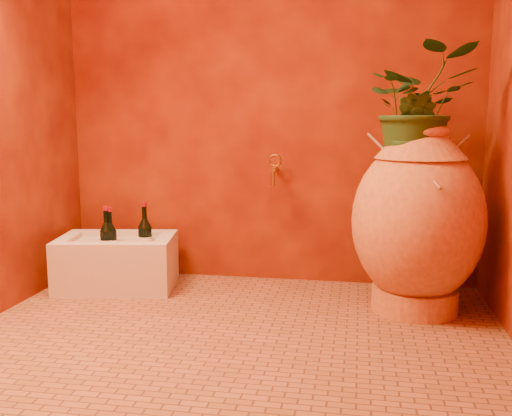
% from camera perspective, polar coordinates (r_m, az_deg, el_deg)
% --- Properties ---
extents(floor, '(2.50, 2.50, 0.00)m').
position_cam_1_polar(floor, '(2.68, -2.30, -12.75)').
color(floor, brown).
rests_on(floor, ground).
extents(wall_back, '(2.50, 0.02, 2.50)m').
position_cam_1_polar(wall_back, '(3.49, 1.26, 13.16)').
color(wall_back, '#520D04').
rests_on(wall_back, ground).
extents(amphora, '(0.77, 0.77, 0.96)m').
position_cam_1_polar(amphora, '(3.03, 15.87, -1.22)').
color(amphora, '#D4853B').
rests_on(amphora, floor).
extents(stone_basin, '(0.73, 0.56, 0.31)m').
position_cam_1_polar(stone_basin, '(3.48, -13.71, -5.37)').
color(stone_basin, beige).
rests_on(stone_basin, floor).
extents(wine_bottle_a, '(0.08, 0.08, 0.32)m').
position_cam_1_polar(wine_bottle_a, '(3.41, -14.34, -3.34)').
color(wine_bottle_a, black).
rests_on(wine_bottle_a, stone_basin).
extents(wine_bottle_b, '(0.08, 0.08, 0.34)m').
position_cam_1_polar(wine_bottle_b, '(3.41, -11.03, -3.07)').
color(wine_bottle_b, black).
rests_on(wine_bottle_b, stone_basin).
extents(wine_bottle_c, '(0.08, 0.08, 0.33)m').
position_cam_1_polar(wine_bottle_c, '(3.40, -14.68, -3.34)').
color(wine_bottle_c, black).
rests_on(wine_bottle_c, stone_basin).
extents(wall_tap, '(0.08, 0.17, 0.18)m').
position_cam_1_polar(wall_tap, '(3.39, 1.87, 3.99)').
color(wall_tap, olive).
rests_on(wall_tap, wall_back).
extents(plant_main, '(0.62, 0.56, 0.59)m').
position_cam_1_polar(plant_main, '(3.01, 15.95, 9.78)').
color(plant_main, '#1E4318').
rests_on(plant_main, amphora).
extents(plant_side, '(0.29, 0.27, 0.41)m').
position_cam_1_polar(plant_side, '(2.92, 15.36, 7.02)').
color(plant_side, '#1E4318').
rests_on(plant_side, amphora).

